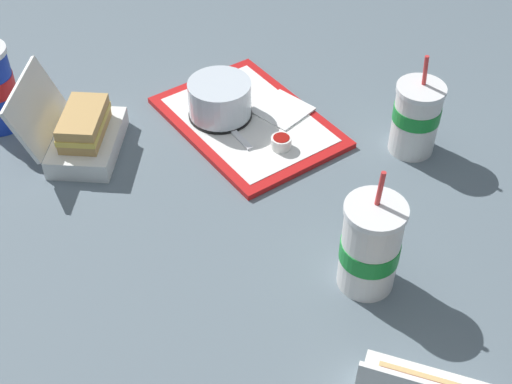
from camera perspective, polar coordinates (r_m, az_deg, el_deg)
ground_plane at (r=1.27m, az=-2.03°, el=-1.79°), size 3.20×3.20×0.00m
food_tray at (r=1.46m, az=-0.62°, el=5.64°), size 0.41×0.32×0.01m
cake_container at (r=1.45m, az=-2.91°, el=7.34°), size 0.13×0.13×0.08m
ketchup_cup at (r=1.38m, az=2.03°, el=4.02°), size 0.04×0.04×0.02m
napkin_stack at (r=1.48m, az=2.11°, el=6.60°), size 0.13×0.13×0.00m
plastic_fork at (r=1.42m, az=-1.64°, el=4.69°), size 0.11×0.02×0.00m
clamshell_sandwich_left at (r=1.42m, az=-13.85°, el=4.63°), size 0.25×0.24×0.15m
soda_cup_front at (r=1.12m, az=9.12°, el=-4.32°), size 0.10×0.10×0.23m
soda_cup_right at (r=1.39m, az=12.68°, el=5.85°), size 0.09×0.09×0.21m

